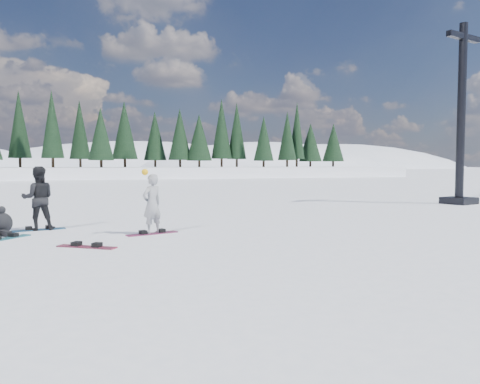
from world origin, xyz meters
name	(u,v)px	position (x,y,z in m)	size (l,w,h in m)	color
ground	(168,234)	(0.00, 0.00, 0.00)	(420.00, 420.00, 0.00)	white
alpine_backdrop	(64,203)	(-11.72, 189.16, -13.97)	(412.50, 227.00, 53.20)	white
lift_tower	(461,131)	(15.40, 5.42, 3.60)	(2.42, 1.62, 8.85)	black
snowboarder_woman	(152,204)	(-0.45, 0.05, 0.87)	(0.75, 0.68, 1.86)	#9C9BA0
snowboarder_man	(38,198)	(-3.59, 1.91, 0.96)	(0.93, 0.73, 1.92)	black
seated_rider	(1,224)	(-4.51, 1.33, 0.31)	(0.72, 1.04, 0.80)	black
snowboard_woman	(152,234)	(-0.44, 0.05, 0.01)	(1.50, 0.28, 0.03)	#952052
snowboard_man	(39,230)	(-3.59, 1.91, 0.01)	(1.50, 0.28, 0.03)	#1C649D
snowboard_loose_a	(5,239)	(-4.28, 0.33, 0.01)	(1.50, 0.28, 0.03)	teal
snowboard_loose_b	(87,247)	(-2.21, -1.61, 0.01)	(1.50, 0.28, 0.03)	maroon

